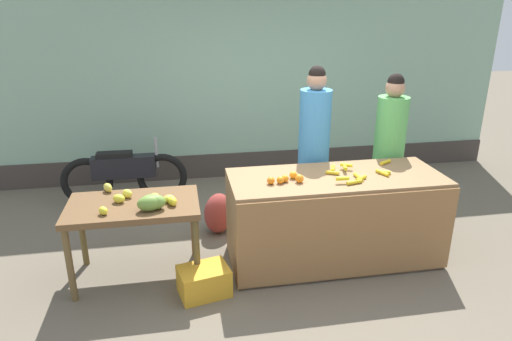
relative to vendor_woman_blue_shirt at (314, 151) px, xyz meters
name	(u,v)px	position (x,y,z in m)	size (l,w,h in m)	color
ground_plane	(285,261)	(-0.46, -0.66, -0.95)	(24.00, 24.00, 0.00)	#665B4C
market_wall_back	(245,82)	(-0.46, 1.99, 0.45)	(7.83, 0.23, 2.87)	#8CB299
fruit_stall_counter	(334,218)	(0.04, -0.67, -0.50)	(2.09, 0.84, 0.91)	olive
side_table_wooden	(134,213)	(-1.91, -0.66, -0.28)	(1.19, 0.70, 0.77)	brown
banana_bunch_pile	(357,172)	(0.24, -0.67, -0.02)	(0.79, 0.57, 0.07)	yellow
orange_pile	(287,178)	(-0.48, -0.73, -0.01)	(0.35, 0.19, 0.08)	orange
mango_papaya_pile	(147,201)	(-1.77, -0.76, -0.12)	(0.73, 0.65, 0.14)	yellow
vendor_woman_blue_shirt	(314,151)	(0.00, 0.00, 0.00)	(0.34, 0.34, 1.88)	#33333D
vendor_woman_green_shirt	(388,153)	(0.87, -0.04, -0.05)	(0.34, 0.34, 1.78)	#33333D
parked_motorcycle	(124,174)	(-2.18, 1.13, -0.55)	(1.60, 0.18, 0.88)	black
produce_crate	(204,281)	(-1.31, -1.06, -0.82)	(0.44, 0.32, 0.26)	gold
produce_sack	(219,213)	(-1.06, 0.10, -0.72)	(0.36, 0.30, 0.47)	maroon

